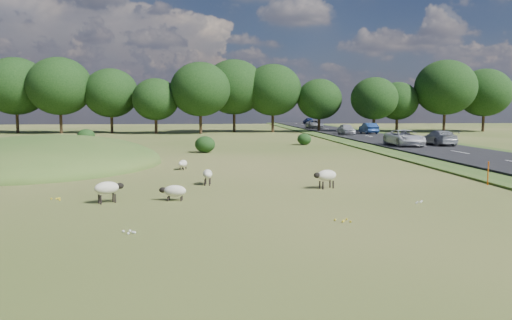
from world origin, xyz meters
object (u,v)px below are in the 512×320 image
(sheep_1, at_px, (207,174))
(sheep_2, at_px, (174,191))
(marker_post, at_px, (488,173))
(car_4, at_px, (404,138))
(car_2, at_px, (369,128))
(sheep_0, at_px, (183,164))
(car_0, at_px, (315,124))
(car_3, at_px, (309,121))
(sheep_4, at_px, (326,176))
(car_5, at_px, (439,138))
(car_1, at_px, (346,129))
(sheep_3, at_px, (108,188))

(sheep_1, relative_size, sheep_2, 0.95)
(marker_post, relative_size, car_4, 0.22)
(car_2, bearing_deg, sheep_0, 57.52)
(car_0, bearing_deg, car_3, 81.33)
(sheep_2, bearing_deg, sheep_1, -101.34)
(marker_post, height_order, sheep_4, marker_post)
(car_2, relative_size, car_5, 0.92)
(sheep_4, height_order, car_1, car_1)
(marker_post, height_order, sheep_0, marker_post)
(sheep_0, distance_m, sheep_4, 10.90)
(sheep_2, distance_m, car_4, 32.67)
(sheep_2, height_order, car_5, car_5)
(marker_post, relative_size, car_0, 0.22)
(sheep_4, xyz_separation_m, car_1, (13.08, 44.03, 0.36))
(car_0, bearing_deg, sheep_4, -101.31)
(marker_post, distance_m, car_3, 90.38)
(marker_post, xyz_separation_m, car_1, (4.71, 43.70, 0.39))
(sheep_3, bearing_deg, car_5, 15.51)
(sheep_1, distance_m, car_1, 46.31)
(sheep_1, bearing_deg, sheep_2, 166.21)
(sheep_2, xyz_separation_m, car_2, (23.93, 48.59, 0.60))
(sheep_1, relative_size, car_1, 0.25)
(sheep_0, height_order, sheep_4, sheep_4)
(car_5, bearing_deg, marker_post, 70.16)
(sheep_3, xyz_separation_m, car_4, (22.79, 26.02, 0.40))
(sheep_3, xyz_separation_m, car_2, (26.59, 48.89, 0.39))
(sheep_2, height_order, car_0, car_0)
(sheep_0, xyz_separation_m, car_3, (24.17, 82.21, 0.54))
(sheep_1, relative_size, car_3, 0.24)
(sheep_2, relative_size, car_0, 0.22)
(sheep_2, relative_size, sheep_3, 0.93)
(car_5, bearing_deg, car_0, -84.77)
(marker_post, bearing_deg, car_5, 70.16)
(car_3, bearing_deg, car_2, 90.00)
(car_0, relative_size, car_2, 1.17)
(car_0, distance_m, car_4, 42.21)
(sheep_4, relative_size, car_2, 0.28)
(sheep_0, bearing_deg, car_0, 176.44)
(sheep_3, bearing_deg, car_0, 41.87)
(marker_post, relative_size, car_5, 0.24)
(sheep_0, height_order, sheep_2, sheep_2)
(sheep_0, height_order, car_3, car_3)
(sheep_4, relative_size, car_5, 0.26)
(marker_post, bearing_deg, sheep_2, -169.47)
(sheep_3, relative_size, car_5, 0.25)
(sheep_1, height_order, car_0, car_0)
(car_2, xyz_separation_m, car_4, (-3.80, -22.87, 0.01))
(marker_post, xyz_separation_m, sheep_0, (-15.66, 7.76, -0.21))
(sheep_0, relative_size, car_0, 0.21)
(sheep_0, relative_size, sheep_2, 0.95)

